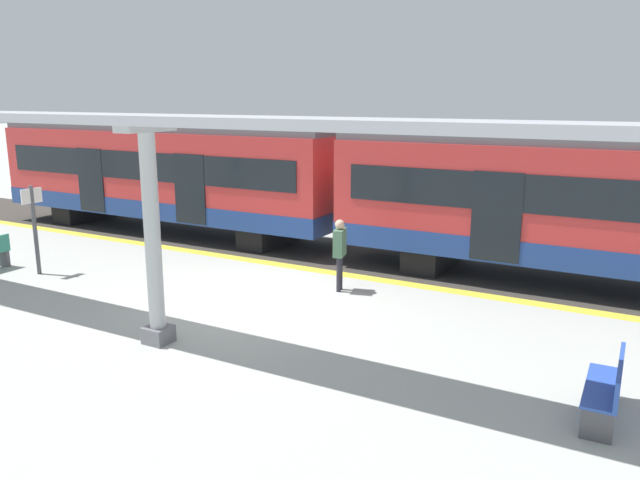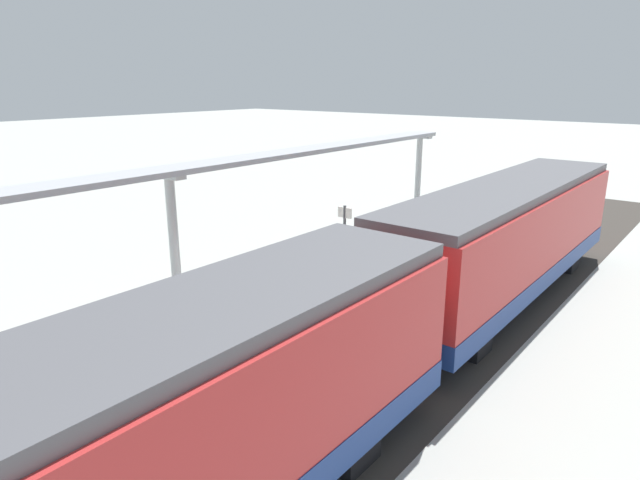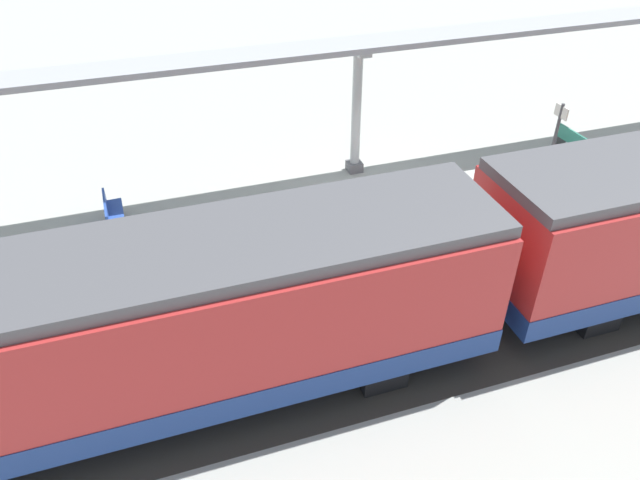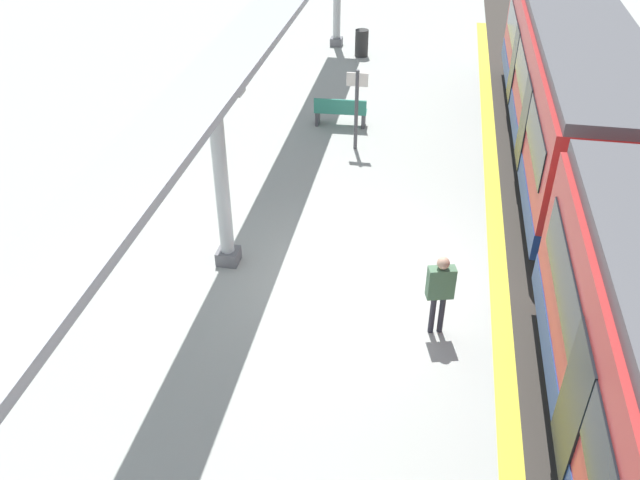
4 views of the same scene
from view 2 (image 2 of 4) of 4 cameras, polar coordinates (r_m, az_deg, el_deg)
ground_plane at (r=14.77m, az=-8.73°, el=-9.08°), size 176.00×176.00×0.00m
tactile_edge_strip at (r=13.00m, az=0.15°, el=-12.58°), size 0.38×36.72×0.01m
trackbed at (r=12.12m, az=7.02°, el=-15.05°), size 3.20×48.72×0.01m
train_near_carriage at (r=16.87m, az=18.95°, el=0.07°), size 2.65×12.23×3.48m
train_far_carriage at (r=7.39m, az=-21.71°, el=-22.04°), size 2.65×12.23×3.48m
canopy_pillar_nearest at (r=26.84m, az=10.25°, el=6.70°), size 1.10×0.44×3.83m
canopy_pillar_second at (r=16.09m, az=-15.08°, el=0.06°), size 1.10×0.44×3.83m
canopy_beam at (r=15.66m, az=-15.66°, el=6.99°), size 1.20×29.39×0.16m
bench_mid_platform at (r=20.53m, az=3.39°, el=-0.28°), size 1.52×0.51×0.86m
trash_bin at (r=25.74m, az=11.11°, el=2.92°), size 0.48×0.48×0.95m
platform_info_sign at (r=18.88m, az=2.59°, el=1.05°), size 0.56×0.10×2.20m
passenger_waiting_near_edge at (r=12.43m, az=-8.01°, el=-8.90°), size 0.51×0.33×1.63m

